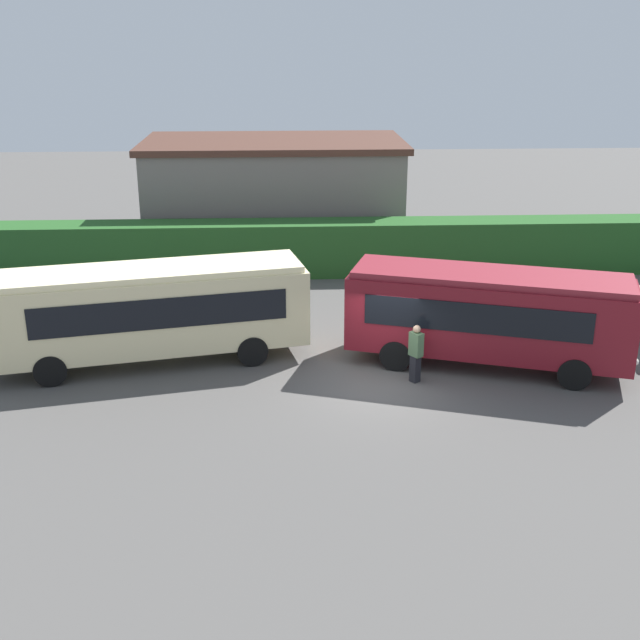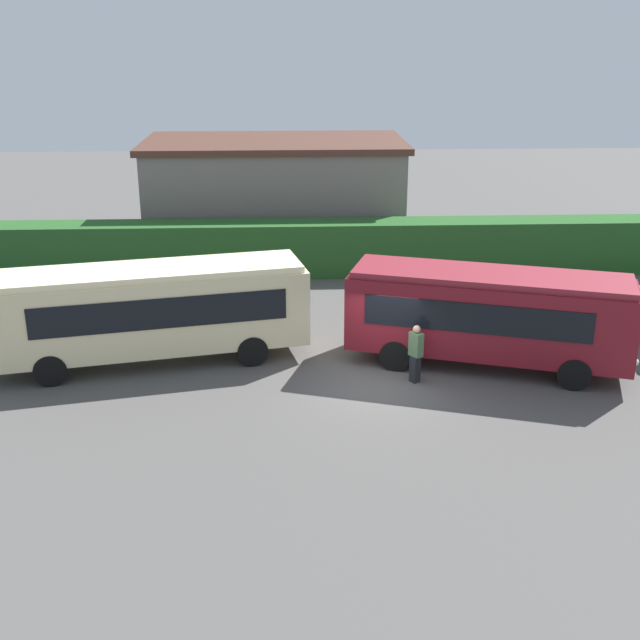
{
  "view_description": "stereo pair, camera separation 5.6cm",
  "coord_description": "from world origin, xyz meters",
  "px_view_note": "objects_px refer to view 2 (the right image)",
  "views": [
    {
      "loc": [
        -2.87,
        -22.15,
        10.28
      ],
      "look_at": [
        -1.7,
        2.1,
        1.39
      ],
      "focal_mm": 45.09,
      "sensor_mm": 36.0,
      "label": 1
    },
    {
      "loc": [
        -2.81,
        -22.16,
        10.28
      ],
      "look_at": [
        -1.7,
        2.1,
        1.39
      ],
      "focal_mm": 45.09,
      "sensor_mm": 36.0,
      "label": 2
    }
  ],
  "objects_px": {
    "bus_cream": "(149,309)",
    "bus_maroon": "(489,313)",
    "person_center": "(416,352)",
    "person_right": "(561,310)",
    "person_left": "(186,291)"
  },
  "relations": [
    {
      "from": "bus_cream",
      "to": "bus_maroon",
      "type": "bearing_deg",
      "value": 163.85
    },
    {
      "from": "person_center",
      "to": "bus_maroon",
      "type": "bearing_deg",
      "value": 169.68
    },
    {
      "from": "bus_cream",
      "to": "bus_maroon",
      "type": "relative_size",
      "value": 1.13
    },
    {
      "from": "bus_cream",
      "to": "person_left",
      "type": "bearing_deg",
      "value": -110.39
    },
    {
      "from": "bus_maroon",
      "to": "person_center",
      "type": "xyz_separation_m",
      "value": [
        -2.46,
        -1.13,
        -0.81
      ]
    },
    {
      "from": "bus_cream",
      "to": "person_center",
      "type": "bearing_deg",
      "value": 155.01
    },
    {
      "from": "person_center",
      "to": "person_right",
      "type": "xyz_separation_m",
      "value": [
        5.8,
        3.93,
        -0.11
      ]
    },
    {
      "from": "person_right",
      "to": "person_left",
      "type": "bearing_deg",
      "value": -74.0
    },
    {
      "from": "bus_cream",
      "to": "person_right",
      "type": "bearing_deg",
      "value": 176.2
    },
    {
      "from": "bus_cream",
      "to": "bus_maroon",
      "type": "height_order",
      "value": "bus_cream"
    },
    {
      "from": "bus_maroon",
      "to": "person_center",
      "type": "height_order",
      "value": "bus_maroon"
    },
    {
      "from": "person_right",
      "to": "bus_maroon",
      "type": "bearing_deg",
      "value": -24.16
    },
    {
      "from": "bus_cream",
      "to": "person_left",
      "type": "relative_size",
      "value": 5.45
    },
    {
      "from": "bus_cream",
      "to": "person_center",
      "type": "relative_size",
      "value": 5.58
    },
    {
      "from": "bus_cream",
      "to": "person_left",
      "type": "distance_m",
      "value": 4.46
    }
  ]
}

